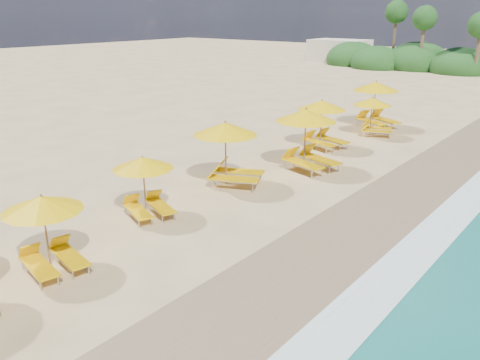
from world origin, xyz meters
TOP-DOWN VIEW (x-y plane):
  - ground at (0.00, 0.00)m, footprint 160.00×160.00m
  - wet_sand at (4.00, 0.00)m, footprint 4.00×160.00m
  - surf_foam at (6.70, 0.00)m, footprint 4.00×160.00m
  - station_3 at (-1.49, -5.87)m, footprint 2.46×2.35m
  - station_4 at (-2.31, -1.95)m, footprint 2.58×2.53m
  - station_5 at (-2.18, 2.14)m, footprint 3.26×3.24m
  - station_6 at (-0.88, 5.63)m, footprint 3.22×3.11m
  - station_7 at (-2.14, 9.10)m, footprint 2.95×2.87m
  - station_8 at (-1.29, 12.98)m, footprint 2.71×2.69m
  - station_9 at (-2.06, 14.97)m, footprint 3.46×3.45m
  - treeline at (-9.94, 45.51)m, footprint 25.80×8.80m
  - beach_building at (-22.00, 48.00)m, footprint 7.00×5.00m

SIDE VIEW (x-z plane):
  - ground at x=0.00m, z-range 0.00..0.00m
  - wet_sand at x=4.00m, z-range 0.00..0.01m
  - surf_foam at x=6.70m, z-range 0.02..0.03m
  - treeline at x=-9.94m, z-range -3.87..5.86m
  - station_4 at x=-2.31m, z-range 0.12..2.12m
  - station_3 at x=-1.49m, z-range 0.12..2.17m
  - station_8 at x=-1.29m, z-range 0.12..2.18m
  - station_7 at x=-2.14m, z-range 0.14..2.50m
  - station_5 at x=-2.18m, z-range 0.15..2.63m
  - beach_building at x=-22.00m, z-range 0.00..2.80m
  - station_6 at x=-0.88m, z-range 0.16..2.74m
  - station_9 at x=-2.06m, z-range 0.16..2.78m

